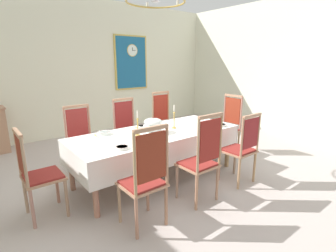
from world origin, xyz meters
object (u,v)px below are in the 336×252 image
(chair_north_c, at_px, (164,122))
(soup_tureen, at_px, (153,125))
(chair_south_a, at_px, (145,177))
(spoon_secondary, at_px, (136,127))
(chair_head_east, at_px, (228,125))
(chair_south_c, at_px, (242,147))
(chair_north_a, at_px, (81,139))
(bowl_far_left, at_px, (122,147))
(chair_head_west, at_px, (36,172))
(candlestick_east, at_px, (174,119))
(dining_table, at_px, (157,136))
(bowl_far_right, at_px, (221,125))
(framed_painting, at_px, (131,63))
(chair_north_b, at_px, (128,129))
(candlestick_west, at_px, (138,126))
(spoon_primary, at_px, (95,135))
(chair_south_b, at_px, (202,158))
(chandelier, at_px, (156,1))
(bowl_near_right, at_px, (142,126))
(mounted_clock, at_px, (132,50))
(bowl_near_left, at_px, (104,133))

(chair_north_c, bearing_deg, soup_tureen, 44.82)
(chair_south_a, height_order, spoon_secondary, chair_south_a)
(chair_north_c, height_order, chair_head_east, chair_north_c)
(chair_south_c, height_order, spoon_secondary, chair_south_c)
(chair_north_a, xyz_separation_m, bowl_far_left, (0.04, -1.28, 0.19))
(chair_head_west, height_order, candlestick_east, candlestick_east)
(chair_north_c, xyz_separation_m, spoon_secondary, (-0.98, -0.53, 0.15))
(dining_table, distance_m, soup_tureen, 0.20)
(soup_tureen, bearing_deg, chair_head_east, 0.00)
(soup_tureen, bearing_deg, bowl_far_right, -18.70)
(chair_head_west, xyz_separation_m, framed_painting, (3.16, 3.19, 1.17))
(chair_north_b, bearing_deg, candlestick_west, 69.00)
(spoon_primary, distance_m, framed_painting, 3.76)
(chair_south_a, bearing_deg, chair_south_b, -0.05)
(chair_head_east, bearing_deg, bowl_far_right, 118.95)
(chair_south_a, relative_size, bowl_far_left, 7.09)
(spoon_secondary, xyz_separation_m, framed_painting, (1.60, 2.79, 0.99))
(chandelier, bearing_deg, candlestick_east, 0.00)
(chair_north_b, relative_size, framed_painting, 0.80)
(chair_head_west, distance_m, bowl_near_right, 1.71)
(spoon_secondary, bearing_deg, candlestick_east, -29.33)
(chair_south_c, height_order, framed_painting, framed_painting)
(chair_north_b, distance_m, chandelier, 2.18)
(chair_head_west, bearing_deg, mounted_clock, 134.83)
(chair_head_east, relative_size, spoon_secondary, 6.58)
(chair_head_east, height_order, chandelier, chandelier)
(chair_south_a, bearing_deg, bowl_far_right, 16.61)
(chair_south_a, xyz_separation_m, chair_head_east, (2.52, 0.92, -0.00))
(chair_south_b, xyz_separation_m, soup_tureen, (-0.09, 0.92, 0.26))
(candlestick_west, height_order, spoon_secondary, candlestick_west)
(chair_south_b, distance_m, chair_north_b, 1.84)
(chair_north_c, xyz_separation_m, bowl_near_left, (-1.55, -0.57, 0.17))
(soup_tureen, distance_m, bowl_near_left, 0.72)
(chair_north_b, bearing_deg, bowl_far_left, 57.79)
(chair_head_east, xyz_separation_m, soup_tureen, (-1.76, 0.00, 0.27))
(chair_north_a, relative_size, bowl_near_left, 5.83)
(bowl_far_left, bearing_deg, chair_north_a, 91.87)
(chair_south_a, bearing_deg, bowl_near_right, 57.99)
(chair_south_a, relative_size, chair_head_east, 1.01)
(soup_tureen, distance_m, framed_painting, 3.65)
(chair_north_b, relative_size, bowl_far_right, 6.03)
(chair_north_c, distance_m, candlestick_west, 1.54)
(soup_tureen, distance_m, spoon_secondary, 0.41)
(chair_north_a, xyz_separation_m, soup_tureen, (0.76, -0.92, 0.29))
(mounted_clock, xyz_separation_m, framed_painting, (-0.03, 0.01, -0.32))
(spoon_secondary, bearing_deg, chair_north_b, 86.75)
(bowl_near_right, bearing_deg, chair_north_c, 32.24)
(framed_painting, bearing_deg, chair_south_c, -98.58)
(chair_north_b, relative_size, candlestick_west, 3.13)
(chandelier, bearing_deg, candlestick_west, 180.00)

